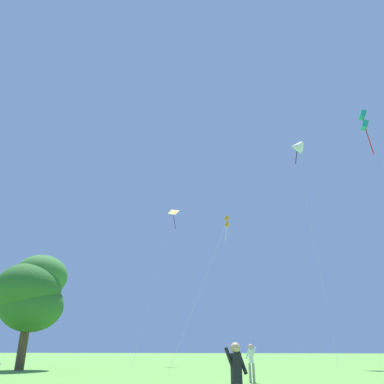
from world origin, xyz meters
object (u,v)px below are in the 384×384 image
object	(u,v)px
kite_teal_box	(364,122)
person_in_red_shirt	(236,375)
kite_orange_box	(227,223)
kite_yellow_diamond	(172,220)
kite_white_distant	(296,147)
person_near_tree	(251,359)
tree_right_cluster	(32,292)

from	to	relation	value
kite_teal_box	person_in_red_shirt	xyz separation A→B (m)	(-8.51, -17.68, -16.54)
kite_orange_box	kite_teal_box	distance (m)	19.58
kite_teal_box	person_in_red_shirt	bearing A→B (deg)	-115.70
kite_yellow_diamond	kite_white_distant	xyz separation A→B (m)	(16.09, 0.39, 8.76)
kite_orange_box	kite_yellow_diamond	size ratio (longest dim) A/B	0.87
person_near_tree	tree_right_cluster	world-z (taller)	tree_right_cluster
kite_yellow_diamond	kite_teal_box	xyz separation A→B (m)	(19.79, -17.21, 0.88)
person_in_red_shirt	tree_right_cluster	size ratio (longest dim) A/B	0.18
kite_yellow_diamond	person_near_tree	distance (m)	29.60
kite_yellow_diamond	person_near_tree	world-z (taller)	kite_yellow_diamond
kite_white_distant	person_near_tree	xyz separation A→B (m)	(-5.39, -23.17, -24.35)
kite_white_distant	tree_right_cluster	world-z (taller)	kite_white_distant
kite_yellow_diamond	tree_right_cluster	world-z (taller)	kite_yellow_diamond
kite_teal_box	person_near_tree	xyz separation A→B (m)	(-9.10, -5.56, -16.47)
kite_orange_box	tree_right_cluster	world-z (taller)	kite_orange_box
kite_teal_box	kite_white_distant	world-z (taller)	kite_white_distant
kite_orange_box	person_in_red_shirt	distance (m)	35.57
kite_yellow_diamond	kite_teal_box	distance (m)	26.24
tree_right_cluster	kite_white_distant	bearing A→B (deg)	31.07
person_near_tree	person_in_red_shirt	distance (m)	12.13
kite_orange_box	person_near_tree	world-z (taller)	kite_orange_box
person_in_red_shirt	tree_right_cluster	xyz separation A→B (m)	(-19.64, 20.55, 5.08)
kite_orange_box	kite_yellow_diamond	xyz separation A→B (m)	(-7.17, 2.46, 1.65)
person_near_tree	person_in_red_shirt	world-z (taller)	person_near_tree
tree_right_cluster	person_in_red_shirt	bearing A→B (deg)	-46.29
kite_teal_box	tree_right_cluster	bearing A→B (deg)	174.18
kite_teal_box	kite_white_distant	distance (m)	19.64
kite_yellow_diamond	kite_white_distant	bearing A→B (deg)	1.40
kite_teal_box	person_near_tree	size ratio (longest dim) A/B	10.29
kite_orange_box	kite_white_distant	xyz separation A→B (m)	(8.91, 2.85, 10.41)
person_near_tree	kite_teal_box	bearing A→B (deg)	31.45
kite_yellow_diamond	person_in_red_shirt	size ratio (longest dim) A/B	10.95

